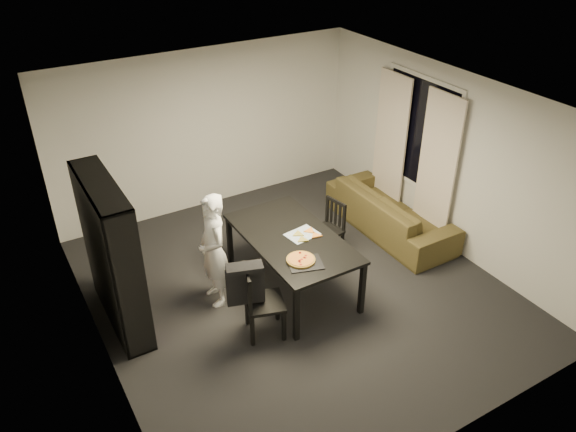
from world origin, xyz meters
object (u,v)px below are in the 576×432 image
dining_table (292,241)px  baking_tray (305,263)px  sofa (390,212)px  bookshelf (112,255)px  person (213,251)px  chair_left (257,298)px  pepperoni_pizza (301,260)px  chair_right (330,225)px

dining_table → baking_tray: bearing=-105.7°
dining_table → sofa: dining_table is taller
dining_table → sofa: size_ratio=0.85×
bookshelf → person: bearing=-12.6°
bookshelf → chair_left: 1.76m
pepperoni_pizza → chair_right: bearing=40.6°
dining_table → chair_right: chair_right is taller
dining_table → person: 1.02m
chair_right → sofa: chair_right is taller
bookshelf → dining_table: 2.21m
chair_left → baking_tray: 0.70m
person → baking_tray: person is taller
bookshelf → sofa: bearing=-1.0°
chair_right → baking_tray: chair_right is taller
sofa → bookshelf: bearing=89.0°
bookshelf → dining_table: bookshelf is taller
person → chair_left: bearing=14.2°
chair_right → person: bearing=-96.6°
bookshelf → chair_left: size_ratio=2.01×
bookshelf → sofa: (4.17, -0.08, -0.62)m
pepperoni_pizza → sofa: 2.46m
dining_table → sofa: (2.03, 0.44, -0.39)m
pepperoni_pizza → baking_tray: bearing=-72.6°
bookshelf → person: size_ratio=1.24×
bookshelf → pepperoni_pizza: 2.21m
bookshelf → chair_left: bookshelf is taller
baking_tray → pepperoni_pizza: (-0.02, 0.07, 0.02)m
chair_right → person: size_ratio=0.55×
person → sofa: (3.01, 0.18, -0.44)m
chair_left → baking_tray: size_ratio=2.37×
bookshelf → pepperoni_pizza: size_ratio=5.43×
chair_right → pepperoni_pizza: bearing=-60.2°
dining_table → chair_right: (0.88, 0.40, -0.24)m
sofa → chair_left: bearing=109.7°
bookshelf → pepperoni_pizza: bookshelf is taller
baking_tray → sofa: size_ratio=0.18×
bookshelf → chair_left: bearing=-39.6°
chair_right → pepperoni_pizza: chair_right is taller
dining_table → chair_left: (-0.82, -0.58, -0.18)m
baking_tray → pepperoni_pizza: pepperoni_pizza is taller
chair_right → person: person is taller
dining_table → person: bearing=165.1°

